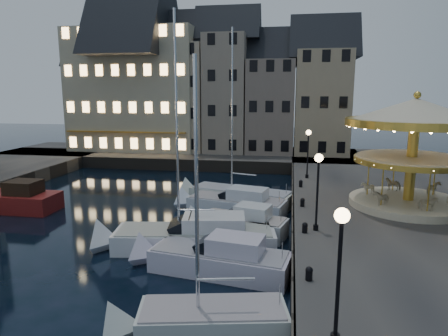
% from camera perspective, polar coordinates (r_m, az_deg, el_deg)
% --- Properties ---
extents(ground, '(160.00, 160.00, 0.00)m').
position_cam_1_polar(ground, '(22.56, -6.02, -11.74)').
color(ground, black).
rests_on(ground, ground).
extents(quay_east, '(16.00, 56.00, 1.30)m').
position_cam_1_polar(quay_east, '(28.47, 26.21, -6.62)').
color(quay_east, '#474442').
rests_on(quay_east, ground).
extents(quay_north, '(44.00, 12.00, 1.30)m').
position_cam_1_polar(quay_north, '(50.60, -6.30, 1.67)').
color(quay_north, '#474442').
rests_on(quay_north, ground).
extents(quaywall_e, '(0.15, 44.00, 1.30)m').
position_cam_1_polar(quaywall_e, '(27.24, 9.78, -6.39)').
color(quaywall_e, '#47423A').
rests_on(quaywall_e, ground).
extents(quaywall_n, '(48.00, 0.15, 1.30)m').
position_cam_1_polar(quaywall_n, '(44.37, -5.92, 0.39)').
color(quaywall_n, '#47423A').
rests_on(quaywall_n, ground).
extents(streetlamp_a, '(0.44, 0.44, 4.17)m').
position_cam_1_polar(streetlamp_a, '(12.06, 16.20, -12.14)').
color(streetlamp_a, black).
rests_on(streetlamp_a, quay_east).
extents(streetlamp_b, '(0.44, 0.44, 4.17)m').
position_cam_1_polar(streetlamp_b, '(21.59, 13.26, -1.82)').
color(streetlamp_b, black).
rests_on(streetlamp_b, quay_east).
extents(streetlamp_c, '(0.44, 0.44, 4.17)m').
position_cam_1_polar(streetlamp_c, '(34.88, 11.92, 2.98)').
color(streetlamp_c, black).
rests_on(streetlamp_c, quay_east).
extents(bollard_a, '(0.30, 0.30, 0.57)m').
position_cam_1_polar(bollard_a, '(16.63, 12.05, -14.45)').
color(bollard_a, black).
rests_on(bollard_a, quay_east).
extents(bollard_b, '(0.30, 0.30, 0.57)m').
position_cam_1_polar(bollard_b, '(21.73, 11.47, -8.29)').
color(bollard_b, black).
rests_on(bollard_b, quay_east).
extents(bollard_c, '(0.30, 0.30, 0.57)m').
position_cam_1_polar(bollard_c, '(26.51, 11.15, -4.78)').
color(bollard_c, black).
rests_on(bollard_c, quay_east).
extents(bollard_d, '(0.30, 0.30, 0.57)m').
position_cam_1_polar(bollard_d, '(31.84, 10.91, -2.14)').
color(bollard_d, black).
rests_on(bollard_d, quay_east).
extents(townhouse_na, '(5.50, 8.00, 12.80)m').
position_cam_1_polar(townhouse_na, '(56.05, -17.43, 9.45)').
color(townhouse_na, tan).
rests_on(townhouse_na, quay_north).
extents(townhouse_nb, '(6.16, 8.00, 13.80)m').
position_cam_1_polar(townhouse_nb, '(53.81, -12.19, 10.20)').
color(townhouse_nb, gray).
rests_on(townhouse_nb, quay_north).
extents(townhouse_nc, '(6.82, 8.00, 14.80)m').
position_cam_1_polar(townhouse_nc, '(51.89, -5.88, 10.92)').
color(townhouse_nc, tan).
rests_on(townhouse_nc, quay_north).
extents(townhouse_nd, '(5.50, 8.00, 15.80)m').
position_cam_1_polar(townhouse_nd, '(50.68, 0.52, 11.54)').
color(townhouse_nd, gray).
rests_on(townhouse_nd, quay_north).
extents(townhouse_ne, '(6.16, 8.00, 12.80)m').
position_cam_1_polar(townhouse_ne, '(50.11, 6.77, 9.76)').
color(townhouse_ne, slate).
rests_on(townhouse_ne, quay_north).
extents(townhouse_nf, '(6.82, 8.00, 13.80)m').
position_cam_1_polar(townhouse_nf, '(50.17, 13.81, 10.10)').
color(townhouse_nf, tan).
rests_on(townhouse_nf, quay_north).
extents(hotel_corner, '(17.60, 9.00, 16.80)m').
position_cam_1_polar(hotel_corner, '(53.80, -12.21, 11.80)').
color(hotel_corner, '#BDB497').
rests_on(hotel_corner, quay_north).
extents(motorboat_a, '(6.41, 3.15, 10.52)m').
position_cam_1_polar(motorboat_a, '(15.28, -3.87, -21.21)').
color(motorboat_a, silver).
rests_on(motorboat_a, ground).
extents(motorboat_b, '(7.84, 3.37, 2.15)m').
position_cam_1_polar(motorboat_b, '(19.87, -1.77, -12.90)').
color(motorboat_b, silver).
rests_on(motorboat_b, ground).
extents(motorboat_c, '(9.99, 4.03, 13.21)m').
position_cam_1_polar(motorboat_c, '(22.64, -5.16, -9.79)').
color(motorboat_c, silver).
rests_on(motorboat_c, ground).
extents(motorboat_d, '(6.36, 3.43, 2.15)m').
position_cam_1_polar(motorboat_d, '(24.84, 1.84, -7.98)').
color(motorboat_d, silver).
rests_on(motorboat_d, ground).
extents(motorboat_e, '(8.08, 3.98, 2.15)m').
position_cam_1_polar(motorboat_e, '(28.98, 1.05, -5.19)').
color(motorboat_e, silver).
rests_on(motorboat_e, ground).
extents(motorboat_f, '(9.16, 4.76, 12.23)m').
position_cam_1_polar(motorboat_f, '(31.69, 1.48, -4.01)').
color(motorboat_f, silver).
rests_on(motorboat_f, ground).
extents(red_fishing_boat, '(7.71, 2.70, 6.01)m').
position_cam_1_polar(red_fishing_boat, '(33.71, -28.39, -4.12)').
color(red_fishing_boat, maroon).
rests_on(red_fishing_boat, ground).
extents(carousel, '(8.43, 8.43, 7.38)m').
position_cam_1_polar(carousel, '(27.89, 25.54, 4.68)').
color(carousel, beige).
rests_on(carousel, quay_east).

